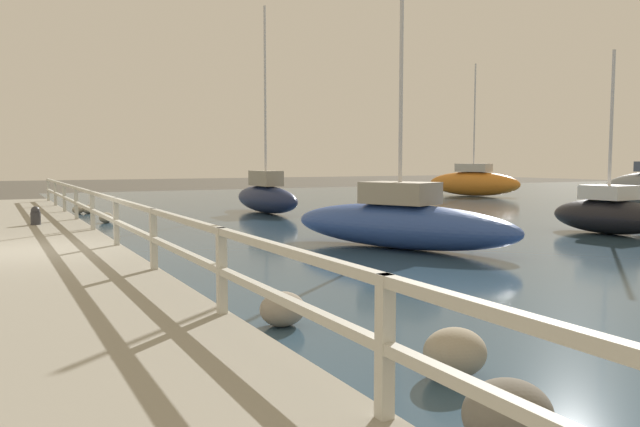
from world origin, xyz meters
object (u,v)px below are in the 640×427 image
(mooring_bollard, at_px, (36,216))
(sailboat_orange, at_px, (473,182))
(sailboat_blue, at_px, (400,223))
(sailboat_black, at_px, (608,214))
(sailboat_navy, at_px, (266,196))

(mooring_bollard, xyz_separation_m, sailboat_orange, (24.21, 9.91, 0.23))
(sailboat_orange, relative_size, sailboat_blue, 1.26)
(sailboat_black, relative_size, sailboat_blue, 0.83)
(sailboat_orange, relative_size, sailboat_navy, 0.96)
(sailboat_black, relative_size, sailboat_navy, 0.63)
(sailboat_navy, bearing_deg, sailboat_orange, 18.66)
(mooring_bollard, bearing_deg, sailboat_black, -25.55)
(sailboat_black, bearing_deg, sailboat_orange, 54.90)
(sailboat_black, xyz_separation_m, sailboat_navy, (-5.64, 11.12, 0.10))
(sailboat_orange, bearing_deg, sailboat_navy, -179.87)
(sailboat_orange, xyz_separation_m, sailboat_navy, (-15.65, -5.57, -0.13))
(mooring_bollard, distance_m, sailboat_black, 15.74)
(sailboat_blue, distance_m, sailboat_navy, 10.86)
(sailboat_black, height_order, sailboat_navy, sailboat_navy)
(sailboat_orange, xyz_separation_m, sailboat_black, (-10.01, -16.70, -0.23))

